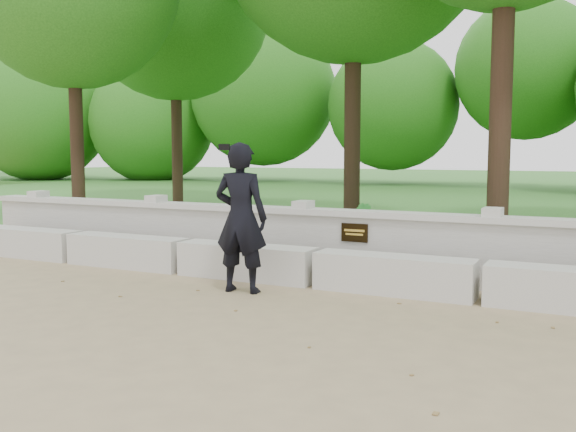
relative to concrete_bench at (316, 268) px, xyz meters
The scene contains 7 objects.
ground 1.91m from the concrete_bench, 90.00° to the right, with size 80.00×80.00×0.00m, color #9A865E.
lawn 12.10m from the concrete_bench, 90.00° to the left, with size 40.00×22.00×0.25m, color #24651D.
concrete_bench is the anchor object (origin of this frame).
parapet_wall 0.74m from the concrete_bench, 89.99° to the left, with size 12.50×0.35×0.90m.
man_main 1.18m from the concrete_bench, 132.22° to the right, with size 0.69×0.62×1.78m.
shrub_a 2.13m from the concrete_bench, 138.55° to the left, with size 0.28×0.19×0.53m, color #308E33.
shrub_b 2.47m from the concrete_bench, 96.03° to the left, with size 0.33×0.26×0.59m, color #308E33.
Camera 1 is at (3.17, -5.33, 1.67)m, focal length 40.00 mm.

